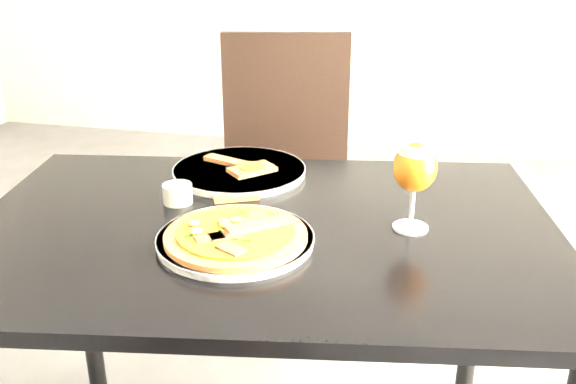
% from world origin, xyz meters
% --- Properties ---
extents(dining_table, '(1.32, 0.99, 0.75)m').
position_xyz_m(dining_table, '(0.19, 0.21, 0.66)').
color(dining_table, black).
rests_on(dining_table, ground).
extents(chair_far, '(0.54, 0.54, 0.99)m').
position_xyz_m(chair_far, '(0.04, 1.04, 0.55)').
color(chair_far, black).
rests_on(chair_far, ground).
extents(plate_main, '(0.40, 0.40, 0.02)m').
position_xyz_m(plate_main, '(0.16, 0.11, 0.76)').
color(plate_main, silver).
rests_on(plate_main, dining_table).
extents(pizza, '(0.27, 0.27, 0.03)m').
position_xyz_m(pizza, '(0.16, 0.10, 0.78)').
color(pizza, '#984E24').
rests_on(pizza, plate_main).
extents(plate_second, '(0.33, 0.33, 0.02)m').
position_xyz_m(plate_second, '(0.06, 0.47, 0.76)').
color(plate_second, silver).
rests_on(plate_second, dining_table).
extents(crust_scraps, '(0.20, 0.14, 0.01)m').
position_xyz_m(crust_scraps, '(0.07, 0.46, 0.77)').
color(crust_scraps, '#984E24').
rests_on(crust_scraps, plate_second).
extents(loose_crust, '(0.10, 0.07, 0.01)m').
position_xyz_m(loose_crust, '(0.10, 0.31, 0.75)').
color(loose_crust, '#984E24').
rests_on(loose_crust, dining_table).
extents(sauce_cup, '(0.06, 0.06, 0.04)m').
position_xyz_m(sauce_cup, '(-0.02, 0.27, 0.77)').
color(sauce_cup, silver).
rests_on(sauce_cup, dining_table).
extents(beer_glass, '(0.09, 0.09, 0.18)m').
position_xyz_m(beer_glass, '(0.48, 0.25, 0.88)').
color(beer_glass, '#B0B4B9').
rests_on(beer_glass, dining_table).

